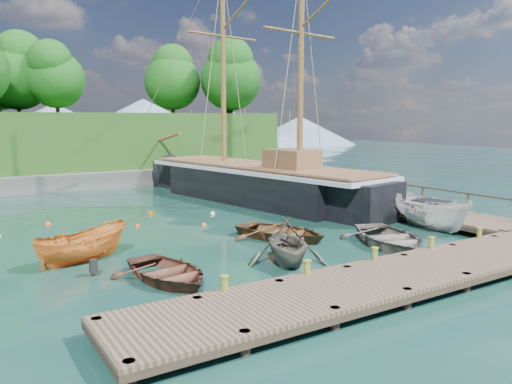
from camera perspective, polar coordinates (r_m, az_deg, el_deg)
ground at (r=21.07m, az=-0.55°, el=-6.82°), size 160.00×160.00×0.00m
dock_near at (r=17.38m, az=16.69°, el=-9.03°), size 20.00×3.20×1.10m
dock_east at (r=33.27m, az=10.15°, el=-0.54°), size 3.20×24.00×1.10m
bollard_0 at (r=14.97m, az=-3.56°, el=-13.31°), size 0.26×0.26×0.45m
bollard_1 at (r=16.51m, az=5.82°, el=-11.23°), size 0.26×0.26×0.45m
bollard_2 at (r=18.41m, az=13.33°, el=-9.32°), size 0.26×0.26×0.45m
bollard_3 at (r=20.58m, az=19.29°, el=-7.68°), size 0.26×0.26×0.45m
bollard_4 at (r=22.93m, az=24.04°, el=-6.31°), size 0.26×0.26×0.45m
rowboat_0 at (r=17.68m, az=-10.05°, el=-9.97°), size 3.50×4.54×0.87m
rowboat_1 at (r=19.51m, az=3.52°, el=-8.09°), size 4.33×4.57×1.90m
rowboat_2 at (r=23.22m, az=2.87°, el=-5.40°), size 4.70×5.38×0.93m
rowboat_3 at (r=22.70m, az=15.00°, el=-6.00°), size 4.97×5.76×1.00m
motorboat_orange at (r=20.75m, az=-19.11°, el=-7.54°), size 4.16×2.59×1.51m
cabin_boat_white at (r=26.85m, az=19.25°, el=-3.97°), size 2.54×5.21×1.93m
schooner at (r=33.40m, az=0.35°, el=0.72°), size 7.97×26.28×19.17m
mooring_buoy_0 at (r=22.52m, az=-22.50°, el=-6.47°), size 0.31×0.31×0.31m
mooring_buoy_1 at (r=26.47m, az=-13.42°, el=-3.89°), size 0.27×0.27×0.27m
mooring_buoy_2 at (r=26.13m, az=-5.95°, el=-3.86°), size 0.28×0.28×0.28m
mooring_buoy_3 at (r=29.24m, az=-4.99°, el=-2.53°), size 0.29×0.29×0.29m
mooring_buoy_4 at (r=28.34m, az=-22.70°, el=-3.51°), size 0.36×0.36×0.36m
mooring_buoy_5 at (r=29.73m, az=-11.94°, el=-2.50°), size 0.33×0.33×0.33m
mooring_buoy_7 at (r=24.08m, az=2.22°, el=-4.89°), size 0.31×0.31×0.31m
distant_ridge at (r=88.63m, az=-22.41°, el=7.02°), size 117.00×40.00×10.00m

